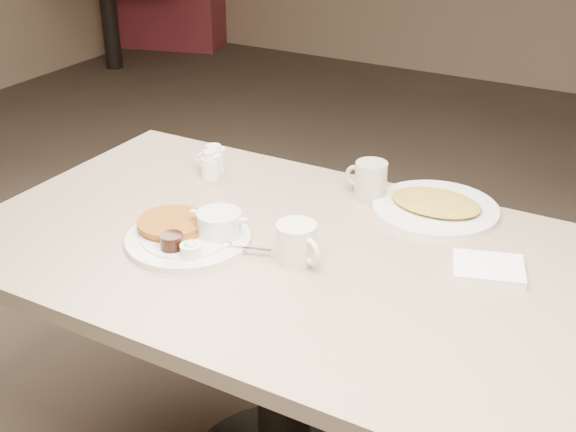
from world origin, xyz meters
The scene contains 8 objects.
diner_table centered at (0.00, 0.00, 0.58)m, with size 1.50×0.90×0.75m.
main_plate centered at (-0.20, -0.08, 0.77)m, with size 0.38×0.34×0.07m.
coffee_mug_near centered at (0.06, -0.04, 0.80)m, with size 0.14×0.12×0.09m.
napkin centered at (0.44, 0.12, 0.76)m, with size 0.18×0.16×0.02m.
coffee_mug_far centered at (0.07, 0.34, 0.80)m, with size 0.12×0.09×0.10m.
creamer_left centered at (-0.38, 0.27, 0.79)m, with size 0.09×0.06×0.08m.
creamer_right centered at (-0.37, 0.24, 0.79)m, with size 0.08×0.07×0.08m.
hash_plate centered at (0.25, 0.34, 0.76)m, with size 0.33×0.33×0.04m.
Camera 1 is at (0.74, -1.30, 1.60)m, focal length 46.25 mm.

